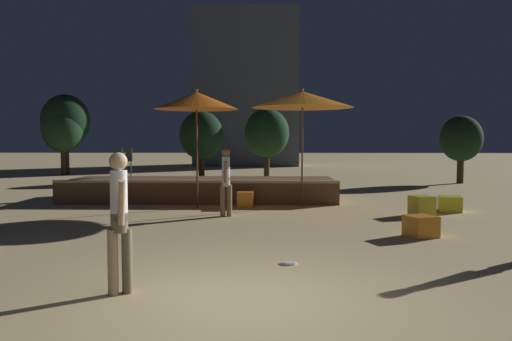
# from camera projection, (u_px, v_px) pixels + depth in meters

# --- Properties ---
(ground_plane) EXTENTS (120.00, 120.00, 0.00)m
(ground_plane) POSITION_uv_depth(u_px,v_px,m) (246.00, 302.00, 5.87)
(ground_plane) COLOR tan
(wooden_deck) EXTENTS (8.30, 2.71, 0.72)m
(wooden_deck) POSITION_uv_depth(u_px,v_px,m) (201.00, 189.00, 15.69)
(wooden_deck) COLOR brown
(wooden_deck) RESTS_ON ground
(patio_umbrella_0) EXTENTS (2.84, 2.84, 3.31)m
(patio_umbrella_0) POSITION_uv_depth(u_px,v_px,m) (302.00, 100.00, 13.91)
(patio_umbrella_0) COLOR brown
(patio_umbrella_0) RESTS_ON ground
(patio_umbrella_1) EXTENTS (2.33, 2.33, 3.27)m
(patio_umbrella_1) POSITION_uv_depth(u_px,v_px,m) (197.00, 101.00, 13.67)
(patio_umbrella_1) COLOR brown
(patio_umbrella_1) RESTS_ON ground
(cube_seat_0) EXTENTS (0.67, 0.67, 0.41)m
(cube_seat_0) POSITION_uv_depth(u_px,v_px,m) (421.00, 226.00, 9.73)
(cube_seat_0) COLOR orange
(cube_seat_0) RESTS_ON ground
(cube_seat_1) EXTENTS (0.70, 0.70, 0.39)m
(cube_seat_1) POSITION_uv_depth(u_px,v_px,m) (450.00, 204.00, 13.16)
(cube_seat_1) COLOR yellow
(cube_seat_1) RESTS_ON ground
(cube_seat_2) EXTENTS (0.61, 0.61, 0.50)m
(cube_seat_2) POSITION_uv_depth(u_px,v_px,m) (422.00, 206.00, 12.38)
(cube_seat_2) COLOR yellow
(cube_seat_2) RESTS_ON ground
(cube_seat_3) EXTENTS (0.45, 0.45, 0.44)m
(cube_seat_3) POSITION_uv_depth(u_px,v_px,m) (245.00, 200.00, 13.85)
(cube_seat_3) COLOR orange
(cube_seat_3) RESTS_ON ground
(person_0) EXTENTS (0.30, 0.48, 1.75)m
(person_0) POSITION_uv_depth(u_px,v_px,m) (119.00, 217.00, 6.10)
(person_0) COLOR #72664C
(person_0) RESTS_ON ground
(person_3) EXTENTS (0.29, 0.49, 1.69)m
(person_3) POSITION_uv_depth(u_px,v_px,m) (226.00, 179.00, 12.26)
(person_3) COLOR #997051
(person_3) RESTS_ON ground
(bistro_chair_0) EXTENTS (0.47, 0.47, 0.90)m
(bistro_chair_0) POSITION_uv_depth(u_px,v_px,m) (121.00, 160.00, 15.27)
(bistro_chair_0) COLOR #1E4C47
(bistro_chair_0) RESTS_ON wooden_deck
(bistro_chair_1) EXTENTS (0.48, 0.48, 0.90)m
(bistro_chair_1) POSITION_uv_depth(u_px,v_px,m) (127.00, 158.00, 16.53)
(bistro_chair_1) COLOR #47474C
(bistro_chair_1) RESTS_ON wooden_deck
(frisbee_disc) EXTENTS (0.22, 0.22, 0.03)m
(frisbee_disc) POSITION_uv_depth(u_px,v_px,m) (289.00, 263.00, 7.64)
(frisbee_disc) COLOR white
(frisbee_disc) RESTS_ON ground
(background_tree_0) EXTENTS (1.77, 1.77, 2.89)m
(background_tree_0) POSITION_uv_depth(u_px,v_px,m) (461.00, 139.00, 21.23)
(background_tree_0) COLOR #3D2B1C
(background_tree_0) RESTS_ON ground
(background_tree_1) EXTENTS (2.05, 2.05, 3.19)m
(background_tree_1) POSITION_uv_depth(u_px,v_px,m) (201.00, 136.00, 23.22)
(background_tree_1) COLOR #3D2B1C
(background_tree_1) RESTS_ON ground
(background_tree_2) EXTENTS (2.17, 2.17, 3.60)m
(background_tree_2) POSITION_uv_depth(u_px,v_px,m) (63.00, 129.00, 25.99)
(background_tree_2) COLOR #3D2B1C
(background_tree_2) RESTS_ON ground
(background_tree_3) EXTENTS (2.50, 2.50, 4.23)m
(background_tree_3) POSITION_uv_depth(u_px,v_px,m) (66.00, 121.00, 26.30)
(background_tree_3) COLOR #3D2B1C
(background_tree_3) RESTS_ON ground
(background_tree_4) EXTENTS (2.20, 2.20, 3.40)m
(background_tree_4) POSITION_uv_depth(u_px,v_px,m) (267.00, 133.00, 24.54)
(background_tree_4) COLOR #3D2B1C
(background_tree_4) RESTS_ON ground
(distant_building) EXTENTS (7.27, 3.91, 10.82)m
(distant_building) POSITION_uv_depth(u_px,v_px,m) (246.00, 89.00, 35.36)
(distant_building) COLOR #4C5666
(distant_building) RESTS_ON ground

